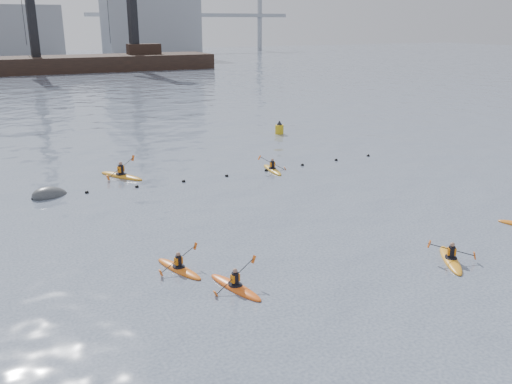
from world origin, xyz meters
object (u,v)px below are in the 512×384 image
kayaker_0 (235,286)px  kayaker_1 (451,259)px  nav_buoy (279,129)px  mooring_buoy (50,196)px  kayaker_5 (121,175)px  kayaker_2 (179,268)px  kayaker_3 (272,169)px

kayaker_0 → kayaker_1: kayaker_0 is taller
kayaker_1 → nav_buoy: (6.59, 27.64, 0.33)m
nav_buoy → mooring_buoy: bearing=-153.7°
kayaker_5 → kayaker_0: bearing=-120.8°
kayaker_1 → kayaker_2: 11.62m
kayaker_1 → kayaker_5: 21.82m
mooring_buoy → kayaker_3: bearing=-2.8°
kayaker_3 → mooring_buoy: bearing=-175.9°
kayaker_0 → kayaker_2: (-1.44, 2.52, -0.00)m
mooring_buoy → nav_buoy: size_ratio=1.58×
kayaker_3 → kayaker_5: 10.21m
kayaker_2 → nav_buoy: size_ratio=2.03×
kayaker_0 → kayaker_3: kayaker_3 is taller
kayaker_2 → kayaker_0: bearing=-79.1°
kayaker_2 → nav_buoy: (17.38, 23.33, 0.34)m
kayaker_0 → kayaker_2: 2.90m
kayaker_1 → kayaker_3: (0.03, 16.54, -0.00)m
kayaker_0 → kayaker_2: bearing=104.2°
kayaker_2 → kayaker_5: bearing=67.2°
mooring_buoy → kayaker_0: bearing=-71.7°
kayaker_2 → kayaker_5: kayaker_5 is taller
kayaker_3 → kayaker_5: kayaker_5 is taller
kayaker_1 → kayaker_0: bearing=-159.3°
nav_buoy → kayaker_1: bearing=-103.4°
kayaker_5 → mooring_buoy: (-4.72, -2.28, -0.11)m
kayaker_1 → kayaker_5: bearing=148.0°
kayaker_0 → kayaker_5: 17.73m
kayaker_1 → kayaker_3: kayaker_3 is taller
kayaker_0 → nav_buoy: bearing=42.8°
kayaker_1 → kayaker_5: kayaker_5 is taller
kayaker_5 → mooring_buoy: bearing=173.7°
kayaker_3 → kayaker_2: bearing=-124.6°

